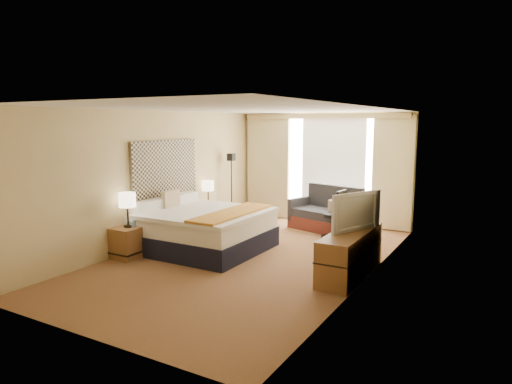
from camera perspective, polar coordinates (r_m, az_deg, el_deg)
The scene contains 21 objects.
floor at distance 8.15m, azimuth -0.80°, elevation -8.24°, with size 4.20×7.00×0.02m, color #5A2619.
ceiling at distance 7.80m, azimuth -0.84°, elevation 10.36°, with size 4.20×7.00×0.02m, color silver.
wall_back at distance 11.01m, azimuth 8.50°, elevation 2.99°, with size 4.20×0.02×2.60m, color #D2BE80.
wall_front at distance 5.22m, azimuth -20.82°, elevation -3.73°, with size 4.20×0.02×2.60m, color #D2BE80.
wall_left at distance 9.11m, azimuth -12.27°, elevation 1.73°, with size 0.02×7.00×2.60m, color #D2BE80.
wall_right at distance 7.05m, azimuth 14.04°, elevation -0.32°, with size 0.02×7.00×2.60m, color #D2BE80.
headboard at distance 9.24m, azimuth -11.25°, elevation 1.72°, with size 0.06×1.85×1.50m, color black.
nightstand_left at distance 8.40m, azimuth -15.68°, elevation -6.10°, with size 0.45×0.52×0.55m, color olive.
nightstand_right at distance 10.25m, azimuth -5.70°, elevation -3.17°, with size 0.45×0.52×0.55m, color olive.
media_dresser at distance 7.33m, azimuth 11.72°, elevation -7.51°, with size 0.50×1.80×0.70m, color olive.
window at distance 10.89m, azimuth 9.67°, elevation 3.01°, with size 2.30×0.02×2.30m, color white.
curtains at distance 10.90m, azimuth 8.28°, elevation 3.51°, with size 4.12×0.19×2.56m.
bed at distance 8.66m, azimuth -6.70°, elevation -4.60°, with size 2.20×2.01×1.07m.
loveseat at distance 10.30m, azimuth 8.91°, elevation -2.92°, with size 1.72×1.23×0.97m.
floor_lamp at distance 10.80m, azimuth -3.09°, elevation 2.27°, with size 0.21×0.21×1.65m.
desk_chair at distance 9.55m, azimuth 9.92°, elevation -3.07°, with size 0.49×0.49×1.01m.
lamp_left at distance 8.23m, azimuth -15.80°, elevation -1.05°, with size 0.29×0.29×0.62m.
lamp_right at distance 10.16m, azimuth -6.01°, elevation 0.73°, with size 0.26×0.26×0.55m.
tissue_box at distance 8.38m, azimuth -15.30°, elevation -3.81°, with size 0.12×0.12×0.11m, color #9AC1EE.
telephone at distance 10.14m, azimuth -5.92°, elevation -1.52°, with size 0.18×0.14×0.07m, color black.
television at distance 7.32m, azimuth 11.85°, elevation -2.28°, with size 1.05×0.14×0.60m, color black.
Camera 1 is at (3.97, -6.71, 2.37)m, focal length 32.00 mm.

